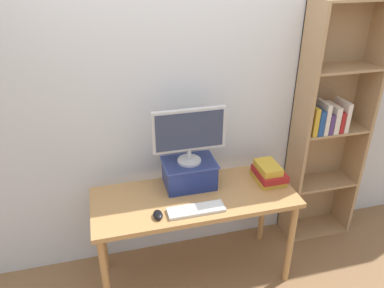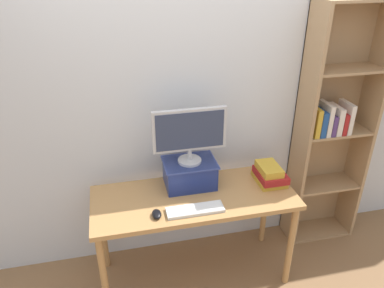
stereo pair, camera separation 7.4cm
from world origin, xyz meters
name	(u,v)px [view 1 (the left image)]	position (x,y,z in m)	size (l,w,h in m)	color
ground_plane	(194,272)	(0.00, 0.00, 0.00)	(12.00, 12.00, 0.00)	olive
back_wall	(180,108)	(0.00, 0.44, 1.30)	(7.00, 0.08, 2.60)	silver
desk	(194,206)	(0.00, 0.00, 0.69)	(1.50, 0.60, 0.78)	#B7844C
bookshelf_unit	(328,127)	(1.24, 0.28, 1.07)	(0.61, 0.28, 2.09)	tan
riser_box	(189,173)	(0.00, 0.15, 0.89)	(0.40, 0.29, 0.20)	navy
computer_monitor	(189,133)	(0.00, 0.15, 1.22)	(0.54, 0.18, 0.42)	#B7B7BA
keyboard	(196,210)	(-0.04, -0.18, 0.79)	(0.40, 0.12, 0.02)	silver
computer_mouse	(158,215)	(-0.30, -0.18, 0.80)	(0.06, 0.10, 0.04)	black
book_stack	(269,173)	(0.61, 0.05, 0.84)	(0.21, 0.27, 0.15)	gold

